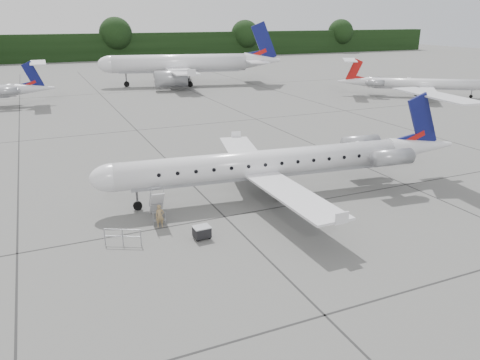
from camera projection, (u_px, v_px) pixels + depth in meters
name	position (u px, v px, depth m)	size (l,w,h in m)	color
ground	(333.00, 217.00, 31.89)	(320.00, 320.00, 0.00)	#5D5D5B
treeline	(89.00, 47.00, 142.72)	(260.00, 4.00, 8.00)	black
main_regional_jet	(263.00, 151.00, 34.59)	(27.83, 20.04, 7.14)	silver
airstair	(157.00, 204.00, 31.17)	(0.85, 2.11, 2.24)	silver
passenger	(160.00, 216.00, 30.21)	(0.56, 0.37, 1.53)	#8E744D
safety_railing	(123.00, 237.00, 27.92)	(2.20, 0.08, 1.00)	gray
baggage_cart	(202.00, 232.00, 28.74)	(0.99, 0.80, 0.86)	black
bg_narrowbody	(179.00, 54.00, 90.78)	(33.15, 23.87, 11.90)	silver
bg_regional_right	(424.00, 79.00, 78.49)	(23.36, 16.82, 6.13)	silver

